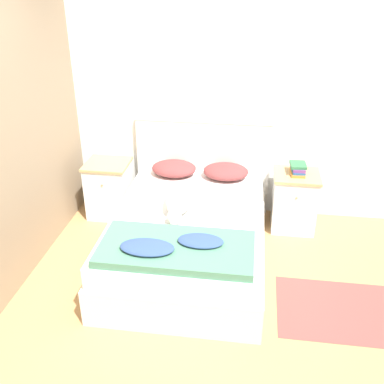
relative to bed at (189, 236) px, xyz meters
The scene contains 13 objects.
ground_plane 1.06m from the bed, 90.05° to the right, with size 16.00×16.00×0.00m, color tan.
wall_back 1.50m from the bed, 90.05° to the left, with size 9.00×0.06×2.55m.
wall_side_left 1.76m from the bed, behind, with size 0.06×3.10×2.55m.
bed is the anchor object (origin of this frame).
headboard 1.07m from the bed, 90.00° to the left, with size 1.47×0.06×1.07m.
nightstand_left 1.26m from the bed, 143.20° to the left, with size 0.46×0.44×0.62m.
nightstand_right 1.26m from the bed, 36.80° to the left, with size 0.46×0.44×0.62m.
pillow_left 0.88m from the bed, 109.72° to the left, with size 0.47×0.37×0.15m.
pillow_right 0.88m from the bed, 70.28° to the left, with size 0.47×0.37×0.15m.
quilt 0.72m from the bed, 90.82° to the right, with size 1.21×0.60×0.12m.
dog 0.37m from the bed, 149.89° to the left, with size 0.25×0.76×0.19m.
book_stack 1.33m from the bed, 37.19° to the left, with size 0.17×0.23×0.11m.
rug 1.57m from the bed, 20.21° to the right, with size 1.26×0.76×0.00m.
Camera 1 is at (0.53, -2.47, 2.54)m, focal length 42.00 mm.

